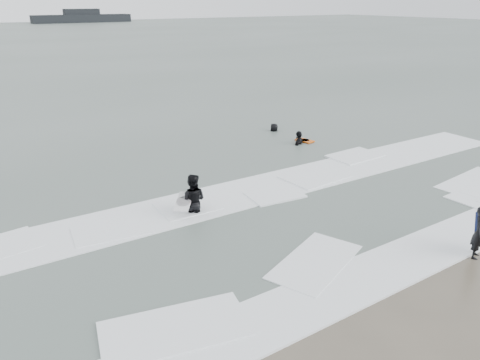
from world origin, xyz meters
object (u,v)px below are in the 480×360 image
surfer_centre (475,257)px  vessel_horizon (82,18)px  surfer_right_near (299,145)px  surfer_right_far (274,132)px  surfer_wading (193,213)px

surfer_centre → vessel_horizon: bearing=51.0°
surfer_right_near → vessel_horizon: size_ratio=0.06×
surfer_right_near → surfer_right_far: 2.69m
surfer_wading → vessel_horizon: (34.59, 142.25, 1.49)m
surfer_centre → vessel_horizon: (29.04, 149.35, 1.49)m
surfer_centre → surfer_right_far: surfer_right_far is taller
surfer_wading → surfer_right_far: size_ratio=1.21×
surfer_wading → surfer_right_far: bearing=-103.3°
surfer_centre → surfer_right_far: bearing=49.3°
surfer_right_near → vessel_horizon: (26.24, 137.86, 1.49)m
vessel_horizon → surfer_wading: bearing=-103.7°
surfer_centre → surfer_right_near: 11.83m
surfer_wading → surfer_right_near: surfer_wading is taller
surfer_wading → surfer_centre: bearing=165.8°
surfer_centre → surfer_right_near: (2.80, 11.50, 0.00)m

